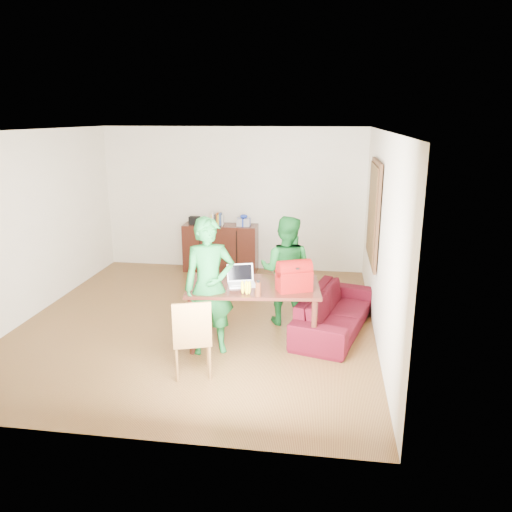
% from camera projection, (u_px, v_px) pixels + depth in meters
% --- Properties ---
extents(room, '(5.20, 5.70, 2.90)m').
position_uv_depth(room, '(199.00, 232.00, 7.02)').
color(room, '#402310').
rests_on(room, ground).
extents(table, '(1.77, 1.12, 0.79)m').
position_uv_depth(table, '(254.00, 292.00, 6.45)').
color(table, black).
rests_on(table, ground).
extents(chair, '(0.53, 0.52, 0.94)m').
position_uv_depth(chair, '(193.00, 352.00, 5.72)').
color(chair, brown).
rests_on(chair, ground).
extents(person_near, '(0.73, 0.60, 1.73)m').
position_uv_depth(person_near, '(209.00, 286.00, 6.13)').
color(person_near, '#156125').
rests_on(person_near, ground).
extents(person_far, '(0.85, 0.71, 1.57)m').
position_uv_depth(person_far, '(286.00, 270.00, 7.03)').
color(person_far, '#12541D').
rests_on(person_far, ground).
extents(laptop, '(0.40, 0.33, 0.24)m').
position_uv_depth(laptop, '(242.00, 282.00, 6.40)').
color(laptop, white).
rests_on(laptop, table).
extents(bananas, '(0.18, 0.12, 0.06)m').
position_uv_depth(bananas, '(246.00, 291.00, 6.09)').
color(bananas, yellow).
rests_on(bananas, table).
extents(bottle, '(0.09, 0.09, 0.20)m').
position_uv_depth(bottle, '(258.00, 288.00, 6.00)').
color(bottle, '#512412').
rests_on(bottle, table).
extents(red_bag, '(0.48, 0.39, 0.31)m').
position_uv_depth(red_bag, '(294.00, 279.00, 6.19)').
color(red_bag, maroon).
rests_on(red_bag, table).
extents(sofa, '(1.20, 2.01, 0.55)m').
position_uv_depth(sofa, '(335.00, 311.00, 6.91)').
color(sofa, '#410809').
rests_on(sofa, ground).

